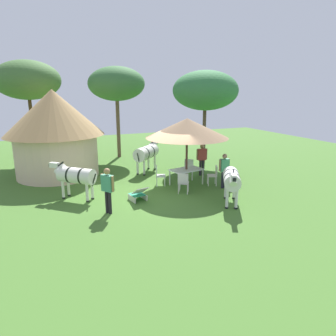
# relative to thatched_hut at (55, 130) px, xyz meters

# --- Properties ---
(ground_plane) EXTENTS (36.00, 36.00, 0.00)m
(ground_plane) POSITION_rel_thatched_hut_xyz_m (3.64, -4.63, -2.34)
(ground_plane) COLOR #416C28
(thatched_hut) EXTENTS (4.80, 4.80, 4.30)m
(thatched_hut) POSITION_rel_thatched_hut_xyz_m (0.00, 0.00, 0.00)
(thatched_hut) COLOR beige
(thatched_hut) RESTS_ON ground_plane
(shade_umbrella) EXTENTS (3.69, 3.69, 3.05)m
(shade_umbrella) POSITION_rel_thatched_hut_xyz_m (5.31, -4.01, 0.27)
(shade_umbrella) COLOR #512D26
(shade_umbrella) RESTS_ON ground_plane
(patio_dining_table) EXTENTS (1.61, 1.16, 0.74)m
(patio_dining_table) POSITION_rel_thatched_hut_xyz_m (5.31, -4.01, -1.68)
(patio_dining_table) COLOR silver
(patio_dining_table) RESTS_ON ground_plane
(patio_chair_near_lawn) EXTENTS (0.56, 0.57, 0.90)m
(patio_chair_near_lawn) POSITION_rel_thatched_hut_xyz_m (6.46, -4.54, -1.82)
(patio_chair_near_lawn) COLOR white
(patio_chair_near_lawn) RESTS_ON ground_plane
(patio_chair_near_hut) EXTENTS (0.59, 0.59, 0.90)m
(patio_chair_near_hut) POSITION_rel_thatched_hut_xyz_m (5.97, -2.94, -1.82)
(patio_chair_near_hut) COLOR silver
(patio_chair_near_hut) RESTS_ON ground_plane
(patio_chair_east_end) EXTENTS (0.55, 0.56, 0.90)m
(patio_chair_east_end) POSITION_rel_thatched_hut_xyz_m (4.12, -3.58, -1.82)
(patio_chair_east_end) COLOR silver
(patio_chair_east_end) RESTS_ON ground_plane
(patio_chair_west_end) EXTENTS (0.60, 0.59, 0.90)m
(patio_chair_west_end) POSITION_rel_thatched_hut_xyz_m (4.64, -5.08, -1.82)
(patio_chair_west_end) COLOR silver
(patio_chair_west_end) RESTS_ON ground_plane
(guest_beside_umbrella) EXTENTS (0.56, 0.22, 1.55)m
(guest_beside_umbrella) POSITION_rel_thatched_hut_xyz_m (6.64, -5.08, -1.41)
(guest_beside_umbrella) COLOR black
(guest_beside_umbrella) RESTS_ON ground_plane
(guest_behind_table) EXTENTS (0.58, 0.26, 1.62)m
(guest_behind_table) POSITION_rel_thatched_hut_xyz_m (6.75, -2.86, -1.37)
(guest_behind_table) COLOR black
(guest_behind_table) RESTS_ON ground_plane
(standing_watcher) EXTENTS (0.42, 0.51, 1.65)m
(standing_watcher) POSITION_rel_thatched_hut_xyz_m (1.29, -5.97, -1.35)
(standing_watcher) COLOR black
(standing_watcher) RESTS_ON ground_plane
(striped_lounge_chair) EXTENTS (0.67, 0.89, 0.62)m
(striped_lounge_chair) POSITION_rel_thatched_hut_xyz_m (2.64, -5.15, -2.09)
(striped_lounge_chair) COLOR #2CA275
(striped_lounge_chair) RESTS_ON ground_plane
(zebra_nearest_camera) EXTENTS (1.32, 1.87, 1.52)m
(zebra_nearest_camera) POSITION_rel_thatched_hut_xyz_m (5.79, -6.88, -1.37)
(zebra_nearest_camera) COLOR silver
(zebra_nearest_camera) RESTS_ON ground_plane
(zebra_by_umbrella) EXTENTS (1.73, 1.64, 1.50)m
(zebra_by_umbrella) POSITION_rel_thatched_hut_xyz_m (0.42, -3.98, -1.38)
(zebra_by_umbrella) COLOR silver
(zebra_by_umbrella) RESTS_ON ground_plane
(zebra_toward_hut) EXTENTS (1.85, 1.84, 1.57)m
(zebra_toward_hut) POSITION_rel_thatched_hut_xyz_m (4.40, -1.10, -1.31)
(zebra_toward_hut) COLOR silver
(zebra_toward_hut) RESTS_ON ground_plane
(acacia_tree_far_lawn) EXTENTS (3.73, 3.73, 5.34)m
(acacia_tree_far_lawn) POSITION_rel_thatched_hut_xyz_m (8.19, -0.47, 1.87)
(acacia_tree_far_lawn) COLOR #503B2D
(acacia_tree_far_lawn) RESTS_ON ground_plane
(acacia_tree_left_background) EXTENTS (3.51, 3.51, 5.68)m
(acacia_tree_left_background) POSITION_rel_thatched_hut_xyz_m (3.97, 3.20, 2.27)
(acacia_tree_left_background) COLOR brown
(acacia_tree_left_background) RESTS_ON ground_plane
(acacia_tree_right_background) EXTENTS (3.80, 3.80, 5.96)m
(acacia_tree_right_background) POSITION_rel_thatched_hut_xyz_m (-1.08, 4.22, 2.46)
(acacia_tree_right_background) COLOR #45301A
(acacia_tree_right_background) RESTS_ON ground_plane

